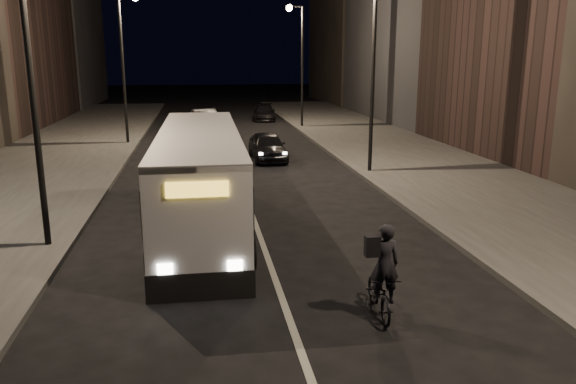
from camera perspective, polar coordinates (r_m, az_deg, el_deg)
name	(u,v)px	position (r m, az deg, el deg)	size (l,w,h in m)	color
ground	(282,299)	(11.97, -0.62, -10.78)	(180.00, 180.00, 0.00)	black
sidewalk_right	(416,162)	(27.20, 12.88, 3.01)	(7.00, 70.00, 0.16)	#383836
sidewalk_left	(36,173)	(26.18, -24.21, 1.74)	(7.00, 70.00, 0.16)	#383836
streetlight_right_mid	(368,45)	(23.81, 8.08, 14.53)	(1.20, 0.44, 8.12)	black
streetlight_right_far	(298,49)	(39.39, 1.07, 14.28)	(1.20, 0.44, 8.12)	black
streetlight_left_near	(38,38)	(15.25, -24.03, 14.07)	(1.20, 0.44, 8.12)	black
streetlight_left_far	(127,48)	(32.99, -16.08, 13.88)	(1.20, 0.44, 8.12)	black
city_bus	(200,175)	(16.58, -8.91, 1.70)	(2.62, 10.69, 2.87)	silver
cyclist_on_bicycle	(381,284)	(11.19, 9.42, -9.24)	(0.69, 1.69, 1.90)	black
car_near	(267,146)	(27.38, -2.10, 4.67)	(1.58, 3.93, 1.34)	black
car_mid	(203,119)	(39.54, -8.64, 7.37)	(1.50, 4.30, 1.42)	#303032
car_far	(265,113)	(44.66, -2.39, 8.07)	(1.66, 4.08, 1.19)	black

